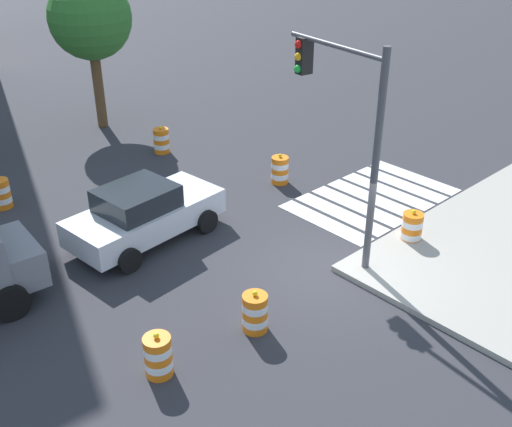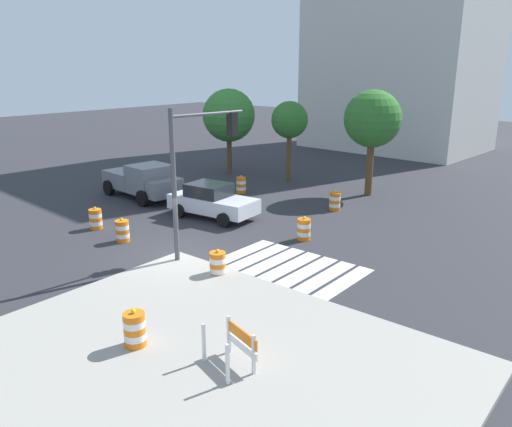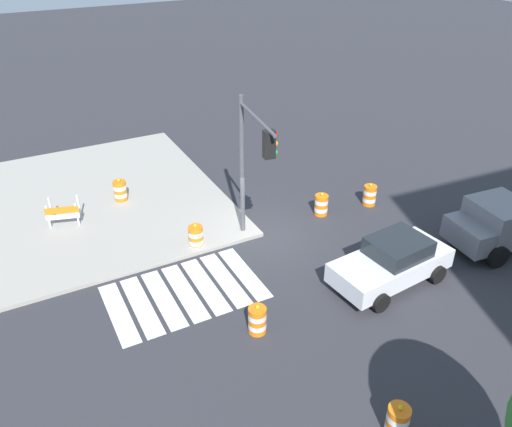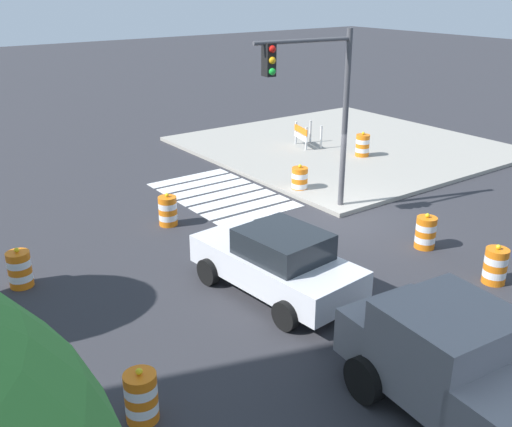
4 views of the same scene
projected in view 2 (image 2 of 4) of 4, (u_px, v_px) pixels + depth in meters
The scene contains 17 objects.
ground_plane at pixel (179, 255), 19.49m from camera, with size 120.00×120.00×0.00m, color #2D2D33.
sidewalk_corner at pixel (160, 387), 11.36m from camera, with size 12.00×12.00×0.15m, color #9E998E.
crosswalk_stripes at pixel (290, 266), 18.38m from camera, with size 5.10×3.20×0.02m.
sports_car at pixel (212, 201), 24.15m from camera, with size 4.45×2.44×1.63m.
pickup_truck at pixel (144, 181), 27.59m from camera, with size 5.31×2.72×1.92m.
traffic_barrel_near_corner at pixel (335, 201), 25.44m from camera, with size 0.56×0.56×1.02m.
traffic_barrel_crosswalk_end at pixel (241, 185), 28.90m from camera, with size 0.56×0.56×1.02m.
traffic_barrel_median_near at pixel (218, 265), 17.35m from camera, with size 0.56×0.56×1.02m.
traffic_barrel_median_far at pixel (304, 229), 21.11m from camera, with size 0.56×0.56×1.02m.
traffic_barrel_far_curb at pixel (122, 231), 20.89m from camera, with size 0.56×0.56×1.02m.
traffic_barrel_lane_center at pixel (96, 219), 22.52m from camera, with size 0.56×0.56×1.02m.
traffic_barrel_on_sidewalk at pixel (135, 329), 12.81m from camera, with size 0.56×0.56×1.02m.
construction_barricade at pixel (236, 343), 11.94m from camera, with size 1.40×1.09×1.00m.
traffic_light_pole at pixel (199, 155), 18.33m from camera, with size 0.66×3.27×5.50m.
street_tree_streetside_near at pixel (229, 116), 33.35m from camera, with size 3.47×3.47×5.60m.
street_tree_streetside_mid at pixel (290, 121), 30.93m from camera, with size 2.26×2.26×4.96m.
street_tree_streetside_far at pixel (373, 120), 27.37m from camera, with size 3.11×3.11×5.81m.
Camera 2 is at (13.90, -12.19, 7.03)m, focal length 35.46 mm.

